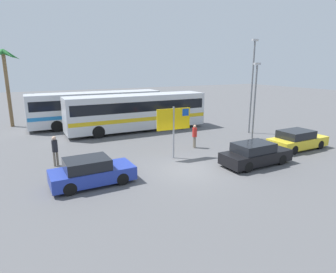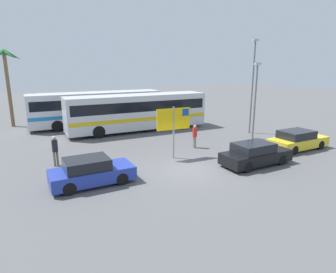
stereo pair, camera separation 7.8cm
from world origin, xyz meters
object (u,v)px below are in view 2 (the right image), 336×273
(ferry_sign, at_px, (174,121))
(pedestrian_crossing_lot, at_px, (55,148))
(bus_front_coach, at_px, (138,111))
(car_blue, at_px, (91,172))
(car_yellow, at_px, (298,140))
(bus_rear_coach, at_px, (97,107))
(car_black, at_px, (255,154))
(pedestrian_near_sign, at_px, (195,134))

(ferry_sign, relative_size, pedestrian_crossing_lot, 1.83)
(bus_front_coach, distance_m, car_blue, 12.03)
(bus_front_coach, xyz_separation_m, pedestrian_crossing_lot, (-7.57, -6.58, -0.75))
(pedestrian_crossing_lot, bearing_deg, car_blue, 176.12)
(pedestrian_crossing_lot, bearing_deg, car_yellow, -127.02)
(bus_rear_coach, relative_size, car_black, 2.89)
(bus_rear_coach, xyz_separation_m, car_blue, (-3.73, -14.08, -1.15))
(ferry_sign, distance_m, car_blue, 6.03)
(bus_rear_coach, height_order, car_blue, bus_rear_coach)
(car_yellow, bearing_deg, car_blue, 177.21)
(ferry_sign, bearing_deg, car_yellow, -12.33)
(car_blue, xyz_separation_m, pedestrian_crossing_lot, (-1.20, 3.56, 0.40))
(pedestrian_crossing_lot, bearing_deg, ferry_sign, -127.24)
(bus_front_coach, height_order, ferry_sign, ferry_sign)
(bus_front_coach, bearing_deg, ferry_sign, -95.92)
(bus_rear_coach, height_order, pedestrian_crossing_lot, bus_rear_coach)
(bus_front_coach, relative_size, car_yellow, 2.82)
(pedestrian_crossing_lot, distance_m, pedestrian_near_sign, 9.07)
(bus_front_coach, distance_m, bus_rear_coach, 4.74)
(bus_rear_coach, height_order, car_yellow, bus_rear_coach)
(car_black, distance_m, car_yellow, 5.04)
(car_black, relative_size, car_blue, 1.07)
(pedestrian_crossing_lot, bearing_deg, bus_front_coach, -71.56)
(car_black, bearing_deg, car_yellow, 11.69)
(ferry_sign, relative_size, pedestrian_near_sign, 1.96)
(car_black, relative_size, pedestrian_near_sign, 2.60)
(bus_rear_coach, distance_m, car_blue, 14.61)
(car_black, xyz_separation_m, pedestrian_near_sign, (-1.18, 4.63, 0.32))
(bus_rear_coach, relative_size, car_blue, 3.10)
(bus_rear_coach, bearing_deg, pedestrian_crossing_lot, -115.14)
(pedestrian_crossing_lot, bearing_deg, car_black, -138.73)
(bus_front_coach, xyz_separation_m, ferry_sign, (-0.86, -8.34, 0.54))
(bus_rear_coach, distance_m, car_black, 16.47)
(bus_front_coach, distance_m, ferry_sign, 8.40)
(car_black, height_order, car_yellow, same)
(car_black, distance_m, car_blue, 9.15)
(car_blue, distance_m, pedestrian_near_sign, 8.47)
(bus_front_coach, height_order, pedestrian_crossing_lot, bus_front_coach)
(bus_front_coach, bearing_deg, car_yellow, -54.15)
(bus_front_coach, height_order, car_black, bus_front_coach)
(car_blue, height_order, car_yellow, same)
(ferry_sign, height_order, car_blue, ferry_sign)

